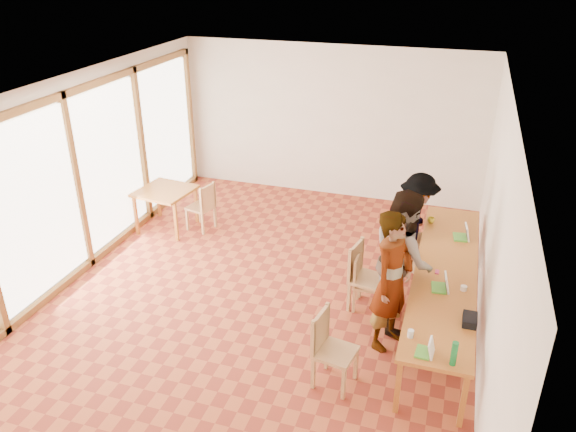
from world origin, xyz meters
name	(u,v)px	position (x,y,z in m)	size (l,w,h in m)	color
ground	(263,296)	(0.00, 0.00, 0.00)	(8.00, 8.00, 0.00)	#AB4C29
wall_back	(331,122)	(0.00, 4.00, 1.50)	(6.00, 0.10, 3.00)	white
wall_front	(75,418)	(0.00, -4.00, 1.50)	(6.00, 0.10, 3.00)	white
wall_right	(495,235)	(3.00, 0.00, 1.50)	(0.10, 8.00, 3.00)	white
window_wall	(75,178)	(-2.96, 0.00, 1.50)	(0.10, 8.00, 3.00)	white
ceiling	(258,91)	(0.00, 0.00, 3.02)	(6.00, 8.00, 0.04)	white
communal_table	(445,273)	(2.50, 0.27, 0.70)	(0.80, 4.00, 0.75)	#B57428
side_table	(165,194)	(-2.40, 1.56, 0.67)	(0.90, 0.90, 0.75)	#B57428
chair_near	(328,341)	(1.31, -1.43, 0.58)	(0.51, 0.51, 0.50)	tan
chair_mid	(362,269)	(1.39, 0.20, 0.60)	(0.54, 0.54, 0.52)	tan
chair_far	(362,276)	(1.41, 0.18, 0.50)	(0.39, 0.39, 0.43)	tan
chair_empty	(402,228)	(1.77, 1.59, 0.62)	(0.56, 0.56, 0.54)	tan
chair_spare	(204,202)	(-1.71, 1.70, 0.54)	(0.50, 0.50, 0.47)	tan
person_near	(392,281)	(1.88, -0.51, 0.93)	(0.68, 0.45, 1.86)	gray
person_mid	(403,259)	(1.94, 0.02, 0.96)	(0.94, 0.73, 1.93)	gray
person_far	(417,223)	(1.99, 1.47, 0.80)	(1.03, 0.59, 1.60)	gray
laptop_near	(427,350)	(2.41, -1.54, 0.80)	(0.20, 0.23, 0.18)	#55B437
laptop_mid	(443,285)	(2.48, -0.21, 0.81)	(0.24, 0.27, 0.21)	#55B437
laptop_far	(463,235)	(2.68, 1.27, 0.81)	(0.25, 0.28, 0.22)	#55B437
yellow_mug	(431,220)	(2.19, 1.65, 0.79)	(0.11, 0.11, 0.09)	yellow
green_bottle	(454,354)	(2.68, -1.62, 0.89)	(0.07, 0.07, 0.28)	#157331
clear_glass	(411,334)	(2.21, -1.30, 0.80)	(0.07, 0.07, 0.09)	silver
condiment_cup	(464,288)	(2.74, -0.16, 0.78)	(0.08, 0.08, 0.06)	white
pink_phone	(437,272)	(2.39, 0.18, 0.76)	(0.05, 0.10, 0.01)	#C53065
black_pouch	(470,320)	(2.82, -0.84, 0.80)	(0.16, 0.26, 0.09)	black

